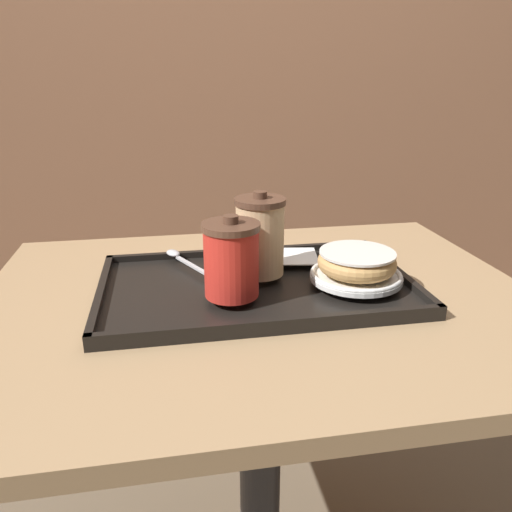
{
  "coord_description": "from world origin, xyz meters",
  "views": [
    {
      "loc": [
        -0.14,
        -0.76,
        1.09
      ],
      "look_at": [
        -0.01,
        0.02,
        0.8
      ],
      "focal_mm": 35.0,
      "sensor_mm": 36.0,
      "label": 1
    }
  ],
  "objects_px": {
    "coffee_cup_rear": "(260,236)",
    "donut_chocolate_glazed": "(357,262)",
    "coffee_cup_front": "(231,259)",
    "spoon": "(180,257)"
  },
  "relations": [
    {
      "from": "spoon",
      "to": "donut_chocolate_glazed",
      "type": "bearing_deg",
      "value": -144.2
    },
    {
      "from": "coffee_cup_rear",
      "to": "spoon",
      "type": "xyz_separation_m",
      "value": [
        -0.14,
        0.09,
        -0.06
      ]
    },
    {
      "from": "coffee_cup_rear",
      "to": "donut_chocolate_glazed",
      "type": "bearing_deg",
      "value": -20.21
    },
    {
      "from": "coffee_cup_rear",
      "to": "donut_chocolate_glazed",
      "type": "xyz_separation_m",
      "value": [
        0.16,
        -0.06,
        -0.04
      ]
    },
    {
      "from": "coffee_cup_front",
      "to": "coffee_cup_rear",
      "type": "bearing_deg",
      "value": 53.3
    },
    {
      "from": "donut_chocolate_glazed",
      "to": "coffee_cup_rear",
      "type": "bearing_deg",
      "value": 159.79
    },
    {
      "from": "coffee_cup_rear",
      "to": "donut_chocolate_glazed",
      "type": "distance_m",
      "value": 0.17
    },
    {
      "from": "coffee_cup_front",
      "to": "donut_chocolate_glazed",
      "type": "xyz_separation_m",
      "value": [
        0.22,
        0.02,
        -0.03
      ]
    },
    {
      "from": "spoon",
      "to": "coffee_cup_front",
      "type": "bearing_deg",
      "value": 176.74
    },
    {
      "from": "coffee_cup_rear",
      "to": "donut_chocolate_glazed",
      "type": "relative_size",
      "value": 1.11
    }
  ]
}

